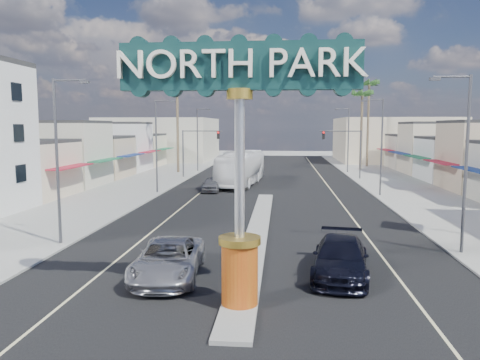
% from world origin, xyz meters
% --- Properties ---
extents(ground, '(160.00, 160.00, 0.00)m').
position_xyz_m(ground, '(0.00, 30.00, 0.00)').
color(ground, gray).
rests_on(ground, ground).
extents(road, '(20.00, 120.00, 0.01)m').
position_xyz_m(road, '(0.00, 30.00, 0.01)').
color(road, black).
rests_on(road, ground).
extents(median_island, '(1.30, 30.00, 0.16)m').
position_xyz_m(median_island, '(0.00, 14.00, 0.08)').
color(median_island, gray).
rests_on(median_island, ground).
extents(sidewalk_left, '(8.00, 120.00, 0.12)m').
position_xyz_m(sidewalk_left, '(-14.00, 30.00, 0.06)').
color(sidewalk_left, gray).
rests_on(sidewalk_left, ground).
extents(sidewalk_right, '(8.00, 120.00, 0.12)m').
position_xyz_m(sidewalk_right, '(14.00, 30.00, 0.06)').
color(sidewalk_right, gray).
rests_on(sidewalk_right, ground).
extents(storefront_row_left, '(12.00, 42.00, 6.00)m').
position_xyz_m(storefront_row_left, '(-24.00, 43.00, 3.00)').
color(storefront_row_left, beige).
rests_on(storefront_row_left, ground).
extents(storefront_row_right, '(12.00, 42.00, 6.00)m').
position_xyz_m(storefront_row_right, '(24.00, 43.00, 3.00)').
color(storefront_row_right, '#B7B29E').
rests_on(storefront_row_right, ground).
extents(backdrop_far_left, '(20.00, 20.00, 8.00)m').
position_xyz_m(backdrop_far_left, '(-22.00, 75.00, 4.00)').
color(backdrop_far_left, '#B7B29E').
rests_on(backdrop_far_left, ground).
extents(backdrop_far_right, '(20.00, 20.00, 8.00)m').
position_xyz_m(backdrop_far_right, '(22.00, 75.00, 4.00)').
color(backdrop_far_right, beige).
rests_on(backdrop_far_right, ground).
extents(gateway_sign, '(8.20, 1.50, 9.15)m').
position_xyz_m(gateway_sign, '(0.00, 1.98, 5.93)').
color(gateway_sign, red).
rests_on(gateway_sign, median_island).
extents(traffic_signal_left, '(5.09, 0.45, 6.00)m').
position_xyz_m(traffic_signal_left, '(-9.18, 43.99, 4.27)').
color(traffic_signal_left, '#47474C').
rests_on(traffic_signal_left, ground).
extents(traffic_signal_right, '(5.09, 0.45, 6.00)m').
position_xyz_m(traffic_signal_right, '(9.18, 43.99, 4.27)').
color(traffic_signal_right, '#47474C').
rests_on(traffic_signal_right, ground).
extents(streetlight_l_near, '(2.03, 0.22, 9.00)m').
position_xyz_m(streetlight_l_near, '(-10.43, 10.00, 5.07)').
color(streetlight_l_near, '#47474C').
rests_on(streetlight_l_near, ground).
extents(streetlight_l_mid, '(2.03, 0.22, 9.00)m').
position_xyz_m(streetlight_l_mid, '(-10.43, 30.00, 5.07)').
color(streetlight_l_mid, '#47474C').
rests_on(streetlight_l_mid, ground).
extents(streetlight_l_far, '(2.03, 0.22, 9.00)m').
position_xyz_m(streetlight_l_far, '(-10.43, 52.00, 5.07)').
color(streetlight_l_far, '#47474C').
rests_on(streetlight_l_far, ground).
extents(streetlight_r_near, '(2.03, 0.22, 9.00)m').
position_xyz_m(streetlight_r_near, '(10.43, 10.00, 5.07)').
color(streetlight_r_near, '#47474C').
rests_on(streetlight_r_near, ground).
extents(streetlight_r_mid, '(2.03, 0.22, 9.00)m').
position_xyz_m(streetlight_r_mid, '(10.43, 30.00, 5.07)').
color(streetlight_r_mid, '#47474C').
rests_on(streetlight_r_mid, ground).
extents(streetlight_r_far, '(2.03, 0.22, 9.00)m').
position_xyz_m(streetlight_r_far, '(10.43, 52.00, 5.07)').
color(streetlight_r_far, '#47474C').
rests_on(streetlight_r_far, ground).
extents(palm_left_far, '(2.60, 2.60, 13.10)m').
position_xyz_m(palm_left_far, '(-13.00, 50.00, 11.50)').
color(palm_left_far, brown).
rests_on(palm_left_far, ground).
extents(palm_right_mid, '(2.60, 2.60, 12.10)m').
position_xyz_m(palm_right_mid, '(13.00, 56.00, 10.60)').
color(palm_right_mid, brown).
rests_on(palm_right_mid, ground).
extents(palm_right_far, '(2.60, 2.60, 14.10)m').
position_xyz_m(palm_right_far, '(15.00, 62.00, 12.39)').
color(palm_right_far, brown).
rests_on(palm_right_far, ground).
extents(suv_left, '(3.08, 6.02, 1.63)m').
position_xyz_m(suv_left, '(-3.36, 5.08, 0.81)').
color(suv_left, '#ABABB0').
rests_on(suv_left, ground).
extents(suv_right, '(3.06, 5.94, 1.65)m').
position_xyz_m(suv_right, '(4.03, 5.93, 0.82)').
color(suv_right, black).
rests_on(suv_right, ground).
extents(car_parked_left, '(1.77, 4.29, 1.45)m').
position_xyz_m(car_parked_left, '(-5.50, 31.74, 0.73)').
color(car_parked_left, slate).
rests_on(car_parked_left, ground).
extents(city_bus, '(4.55, 13.63, 3.72)m').
position_xyz_m(city_bus, '(-3.05, 37.59, 1.86)').
color(city_bus, white).
rests_on(city_bus, ground).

